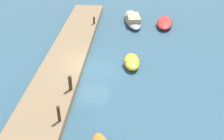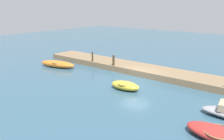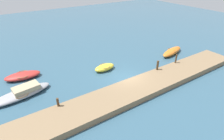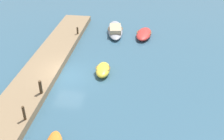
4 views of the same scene
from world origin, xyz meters
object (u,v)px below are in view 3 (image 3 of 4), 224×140
Objects in this scene: rowboat_orange at (172,51)px; mooring_post_west at (58,102)px; dinghy_yellow at (105,67)px; mooring_post_mid_west at (158,65)px; motorboat_grey at (22,93)px; rowboat_red at (23,76)px; mooring_post_mid_east at (176,59)px.

mooring_post_west is at bearing 175.60° from rowboat_orange.
mooring_post_mid_west reaches higher than dinghy_yellow.
rowboat_orange is (10.16, -1.18, 0.02)m from dinghy_yellow.
motorboat_grey is at bearing 176.56° from dinghy_yellow.
motorboat_grey is 19.20m from rowboat_orange.
rowboat_orange reaches higher than rowboat_red.
rowboat_red is 14.70m from mooring_post_mid_west.
rowboat_orange is at bearing 9.34° from mooring_post_west.
rowboat_red is at bearing 150.59° from mooring_post_mid_west.
rowboat_orange is 4.29× the size of mooring_post_mid_west.
mooring_post_mid_east reaches higher than mooring_post_west.
motorboat_grey reaches higher than rowboat_red.
mooring_post_mid_east is (15.82, -7.21, 0.79)m from rowboat_red.
rowboat_red is at bearing 155.50° from mooring_post_mid_east.
dinghy_yellow is at bearing 151.96° from mooring_post_mid_east.
rowboat_orange is at bearing 25.93° from mooring_post_mid_west.
dinghy_yellow is 9.01m from motorboat_grey.
mooring_post_mid_east reaches higher than mooring_post_mid_west.
mooring_post_west is (-6.79, -3.97, 0.62)m from dinghy_yellow.
mooring_post_west is (-16.95, -2.79, 0.59)m from rowboat_orange.
mooring_post_mid_east reaches higher than rowboat_red.
dinghy_yellow is 0.46× the size of motorboat_grey.
mooring_post_mid_east is (16.47, -3.88, 0.75)m from motorboat_grey.
mooring_post_mid_east is at bearing -21.73° from motorboat_grey.
rowboat_orange is 6.42m from mooring_post_mid_west.
rowboat_orange is (19.17, -1.09, 0.00)m from motorboat_grey.
dinghy_yellow is 8.96m from rowboat_red.
motorboat_grey is 5.36× the size of mooring_post_mid_west.
rowboat_red is 4.93× the size of mooring_post_west.
rowboat_red is 17.40m from mooring_post_mid_east.
mooring_post_mid_east is at bearing -147.87° from rowboat_orange.
mooring_post_west is at bearing -68.66° from motorboat_grey.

